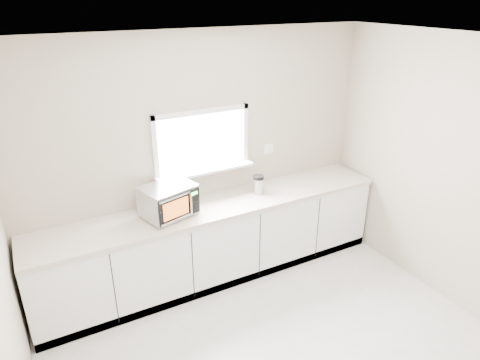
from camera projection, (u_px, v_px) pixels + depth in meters
back_wall at (202, 157)px, 4.67m from camera, size 4.00×0.17×2.70m
cabinets at (216, 242)px, 4.80m from camera, size 3.92×0.60×0.88m
countertop at (215, 206)px, 4.61m from camera, size 3.92×0.64×0.04m
microwave at (169, 200)px, 4.31m from camera, size 0.59×0.51×0.33m
knife_block at (172, 203)px, 4.32m from camera, size 0.12×0.23×0.33m
cutting_board at (159, 193)px, 4.51m from camera, size 0.32×0.08×0.31m
coffee_grinder at (258, 184)px, 4.82m from camera, size 0.15×0.15×0.22m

